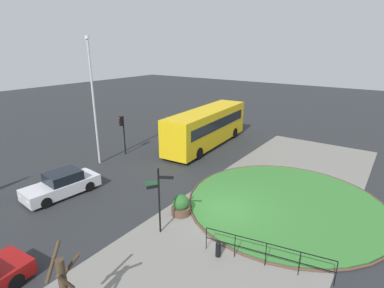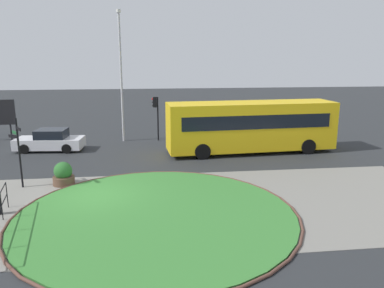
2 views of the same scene
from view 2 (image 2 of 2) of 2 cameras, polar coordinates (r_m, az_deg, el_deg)
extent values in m
plane|color=#282B2D|center=(17.89, -14.43, -7.74)|extent=(120.00, 120.00, 0.00)
cube|color=gray|center=(16.49, -15.10, -9.56)|extent=(32.00, 8.97, 0.02)
cylinder|color=#387A33|center=(15.46, -5.38, -10.55)|extent=(11.14, 11.14, 0.10)
torus|color=brown|center=(15.46, -5.38, -10.53)|extent=(11.45, 11.45, 0.11)
cylinder|color=black|center=(19.84, -24.67, -1.43)|extent=(0.09, 0.09, 3.35)
sphere|color=black|center=(19.51, -25.14, 3.47)|extent=(0.10, 0.10, 0.10)
cube|color=black|center=(19.21, -24.78, 2.10)|extent=(0.37, 0.60, 0.15)
cube|color=#195128|center=(19.94, -25.27, 1.57)|extent=(0.38, 0.48, 0.15)
cube|color=black|center=(19.90, -25.49, 1.05)|extent=(0.48, 0.32, 0.15)
cylinder|color=black|center=(17.74, -26.21, -6.97)|extent=(0.04, 0.04, 1.12)
cylinder|color=black|center=(16.51, -26.87, -8.50)|extent=(0.04, 0.04, 1.12)
cube|color=yellow|center=(25.18, 8.93, 2.79)|extent=(11.19, 3.28, 3.07)
cube|color=black|center=(26.33, 8.02, 4.21)|extent=(9.70, 0.64, 0.88)
cube|color=black|center=(23.90, 10.00, 3.25)|extent=(9.70, 0.64, 0.88)
cube|color=black|center=(27.49, 19.90, 3.35)|extent=(0.16, 2.11, 1.10)
cube|color=black|center=(27.34, 20.09, 5.74)|extent=(0.11, 1.42, 0.28)
cylinder|color=black|center=(27.86, 14.89, 0.74)|extent=(1.02, 0.36, 1.00)
cylinder|color=black|center=(25.78, 17.14, -0.37)|extent=(1.02, 0.36, 1.00)
cylinder|color=black|center=(25.65, 0.47, 0.15)|extent=(1.02, 0.36, 1.00)
cylinder|color=black|center=(23.38, 1.59, -1.13)|extent=(1.02, 0.36, 1.00)
cube|color=silver|center=(27.32, -20.75, 0.15)|extent=(4.59, 2.21, 0.70)
cube|color=black|center=(27.13, -20.51, 1.49)|extent=(2.09, 1.76, 0.59)
cube|color=#EAEACC|center=(27.65, -25.49, -0.06)|extent=(0.04, 0.20, 0.12)
cube|color=#EAEACC|center=(28.61, -24.63, 0.43)|extent=(0.04, 0.20, 0.12)
cylinder|color=black|center=(27.11, -24.02, -0.68)|extent=(0.66, 0.28, 0.64)
cylinder|color=black|center=(28.59, -22.80, 0.09)|extent=(0.66, 0.28, 0.64)
cylinder|color=black|center=(26.18, -18.44, -0.67)|extent=(0.66, 0.28, 0.64)
cylinder|color=black|center=(27.71, -17.48, 0.13)|extent=(0.66, 0.28, 0.64)
cylinder|color=black|center=(28.62, -5.18, 3.81)|extent=(0.11, 0.11, 3.32)
cube|color=black|center=(28.46, -5.66, 6.33)|extent=(0.29, 0.29, 0.78)
sphere|color=red|center=(28.46, -5.97, 6.82)|extent=(0.16, 0.16, 0.16)
sphere|color=black|center=(28.48, -5.96, 6.33)|extent=(0.16, 0.16, 0.16)
sphere|color=black|center=(28.51, -5.95, 5.84)|extent=(0.16, 0.16, 0.16)
cylinder|color=#B7B7BC|center=(28.45, -10.66, 9.63)|extent=(0.16, 0.16, 9.27)
cylinder|color=silver|center=(28.59, -11.09, 19.18)|extent=(0.32, 0.32, 0.22)
cylinder|color=black|center=(31.79, -25.79, 2.44)|extent=(0.12, 0.12, 2.17)
cylinder|color=brown|center=(19.88, -18.84, -5.26)|extent=(1.05, 1.05, 0.44)
sphere|color=#286028|center=(19.73, -18.95, -3.86)|extent=(0.89, 0.89, 0.89)
camera|label=1|loc=(18.65, -67.93, 13.21)|focal=28.28mm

